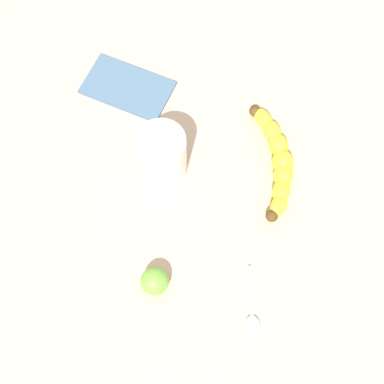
# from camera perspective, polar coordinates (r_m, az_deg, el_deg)

# --- Properties ---
(wooden_tabletop) EXTENTS (1.20, 1.20, 0.03)m
(wooden_tabletop) POSITION_cam_1_polar(r_m,az_deg,el_deg) (0.88, 8.33, 2.22)
(wooden_tabletop) COLOR #CEAE95
(wooden_tabletop) RESTS_ON ground
(banana) EXTENTS (0.07, 0.21, 0.04)m
(banana) POSITION_cam_1_polar(r_m,az_deg,el_deg) (0.86, 9.58, 3.58)
(banana) COLOR yellow
(banana) RESTS_ON wooden_tabletop
(smoothie_glass) EXTENTS (0.08, 0.08, 0.10)m
(smoothie_glass) POSITION_cam_1_polar(r_m,az_deg,el_deg) (0.82, -3.37, 4.14)
(smoothie_glass) COLOR silver
(smoothie_glass) RESTS_ON wooden_tabletop
(lime_fruit) EXTENTS (0.04, 0.04, 0.04)m
(lime_fruit) POSITION_cam_1_polar(r_m,az_deg,el_deg) (0.78, -4.25, -10.02)
(lime_fruit) COLOR #75C142
(lime_fruit) RESTS_ON wooden_tabletop
(teaspoon) EXTENTS (0.03, 0.11, 0.01)m
(teaspoon) POSITION_cam_1_polar(r_m,az_deg,el_deg) (0.79, 6.86, -14.45)
(teaspoon) COLOR silver
(teaspoon) RESTS_ON wooden_tabletop
(folded_napkin) EXTENTS (0.18, 0.16, 0.01)m
(folded_napkin) POSITION_cam_1_polar(r_m,az_deg,el_deg) (0.94, -7.29, 11.66)
(folded_napkin) COLOR slate
(folded_napkin) RESTS_ON wooden_tabletop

